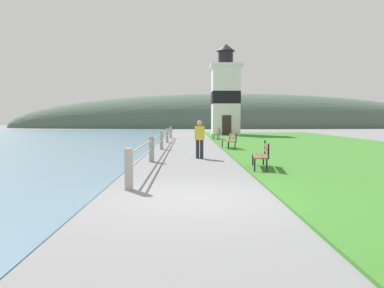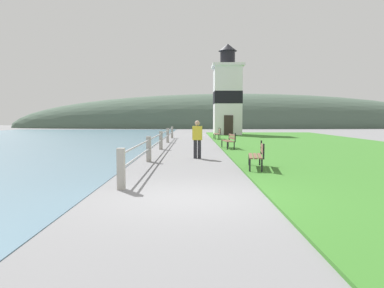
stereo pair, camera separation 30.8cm
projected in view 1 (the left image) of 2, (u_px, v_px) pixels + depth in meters
The scene contains 9 objects.
ground_plane at pixel (197, 198), 8.07m from camera, with size 160.00×160.00×0.00m, color slate.
grass_verge at pixel (320, 146), 22.35m from camera, with size 12.00×42.64×0.06m.
seawall_railing at pixel (162, 139), 20.56m from camera, with size 0.18×23.34×1.01m.
park_bench_near at pixel (262, 154), 12.45m from camera, with size 0.70×1.74×0.94m.
park_bench_midway at pixel (230, 140), 20.64m from camera, with size 0.63×1.78×0.94m.
park_bench_far at pixel (217, 133), 29.75m from camera, with size 0.48×1.62×0.94m.
lighthouse at pixel (225, 96), 37.93m from camera, with size 3.13×3.13×9.17m.
person_strolling at pixel (200, 138), 15.95m from camera, with size 0.43×0.28×1.62m.
distant_hillside at pixel (233, 128), 66.45m from camera, with size 80.00×16.00×12.00m.
Camera 1 is at (-0.22, -7.97, 1.73)m, focal length 35.00 mm.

